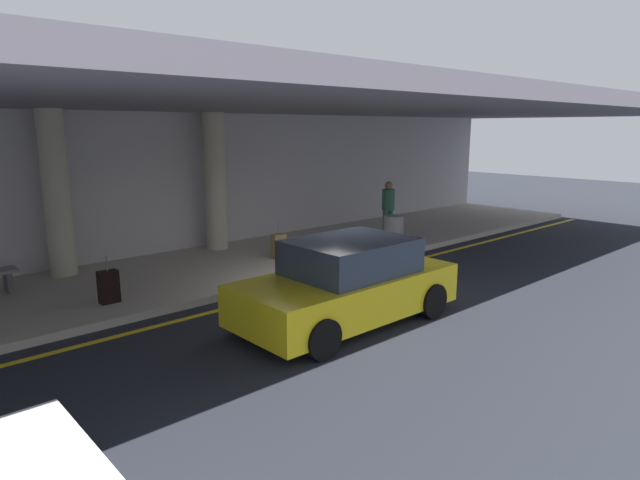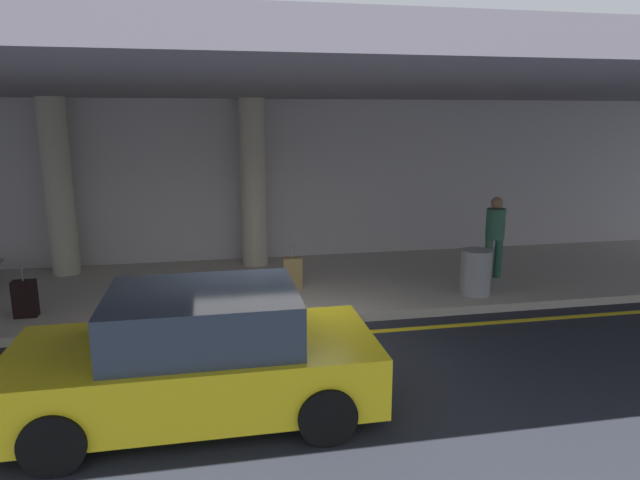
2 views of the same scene
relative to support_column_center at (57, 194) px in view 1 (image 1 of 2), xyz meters
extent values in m
plane|color=#23252D|center=(4.00, -4.63, -1.97)|extent=(60.00, 60.00, 0.00)
cube|color=#B3AB9C|center=(4.00, -1.53, -1.90)|extent=(26.00, 4.20, 0.15)
cube|color=yellow|center=(4.00, -4.09, -1.97)|extent=(26.00, 0.14, 0.01)
cylinder|color=#B1AD95|center=(0.00, 0.00, 0.00)|extent=(0.57, 0.57, 3.65)
cylinder|color=#B8AC94|center=(4.00, 0.00, 0.00)|extent=(0.57, 0.57, 3.65)
cube|color=slate|center=(4.00, -2.03, 1.97)|extent=(28.00, 13.20, 0.30)
cube|color=#B6B0B2|center=(4.00, 0.72, -0.07)|extent=(26.00, 0.30, 3.80)
cube|color=yellow|center=(2.85, -6.17, -1.42)|extent=(4.10, 1.80, 0.70)
cube|color=#2D3847|center=(2.95, -6.17, -0.77)|extent=(2.10, 1.60, 0.60)
cylinder|color=black|center=(4.20, -5.32, -1.65)|extent=(0.64, 0.22, 0.64)
cylinder|color=black|center=(4.20, -7.02, -1.65)|extent=(0.64, 0.22, 0.64)
cylinder|color=black|center=(1.50, -5.32, -1.65)|extent=(0.64, 0.22, 0.64)
cylinder|color=black|center=(1.50, -7.02, -1.65)|extent=(0.64, 0.22, 0.64)
cylinder|color=#32533D|center=(8.62, -2.02, -1.42)|extent=(0.16, 0.16, 0.82)
cylinder|color=#214E3B|center=(8.84, -2.02, -1.42)|extent=(0.16, 0.16, 0.82)
cylinder|color=#2D5B46|center=(8.73, -2.02, -0.69)|extent=(0.38, 0.38, 0.62)
sphere|color=#8C6647|center=(8.73, -2.02, -0.26)|extent=(0.24, 0.24, 0.24)
cube|color=olive|center=(4.55, -2.01, -1.51)|extent=(0.36, 0.22, 0.62)
cylinder|color=slate|center=(4.55, -2.01, -1.06)|extent=(0.02, 0.02, 0.28)
cube|color=black|center=(-0.01, -2.69, -1.51)|extent=(0.36, 0.22, 0.62)
cylinder|color=slate|center=(-0.01, -2.69, -1.06)|extent=(0.02, 0.02, 0.28)
cube|color=#4C4C51|center=(-1.26, -0.63, -1.61)|extent=(0.10, 0.40, 0.42)
cylinder|color=gray|center=(7.87, -2.98, -1.40)|extent=(0.56, 0.56, 0.85)
camera|label=1|loc=(-3.58, -12.62, 1.43)|focal=30.28mm
camera|label=2|loc=(3.10, -12.28, 1.43)|focal=31.38mm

